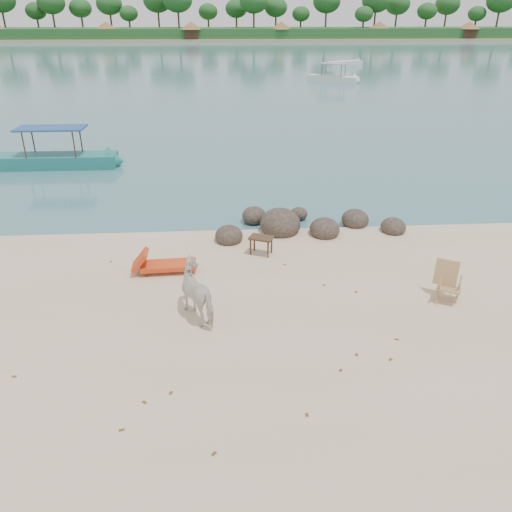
{
  "coord_description": "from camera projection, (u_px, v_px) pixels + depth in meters",
  "views": [
    {
      "loc": [
        -0.02,
        -9.23,
        6.48
      ],
      "look_at": [
        0.71,
        2.0,
        1.0
      ],
      "focal_mm": 35.0,
      "sensor_mm": 36.0,
      "label": 1
    }
  ],
  "objects": [
    {
      "name": "boat_mid",
      "position": [
        334.0,
        66.0,
        52.34
      ],
      "size": [
        5.82,
        4.46,
        2.96
      ],
      "primitive_type": null,
      "rotation": [
        0.0,
        0.0,
        -0.58
      ],
      "color": "silver",
      "rests_on": "water"
    },
    {
      "name": "dead_leaves",
      "position": [
        256.0,
        347.0,
        10.75
      ],
      "size": [
        8.06,
        7.34,
        0.0
      ],
      "color": "brown",
      "rests_on": "ground"
    },
    {
      "name": "deck_chair",
      "position": [
        450.0,
        285.0,
        12.26
      ],
      "size": [
        0.86,
        0.88,
        0.95
      ],
      "primitive_type": null,
      "rotation": [
        0.0,
        0.0,
        -0.52
      ],
      "color": "#9E754F",
      "rests_on": "ground"
    },
    {
      "name": "boulders",
      "position": [
        299.0,
        225.0,
        16.46
      ],
      "size": [
        6.24,
        2.71,
        1.0
      ],
      "rotation": [
        0.0,
        0.0,
        -0.38
      ],
      "color": "#312621",
      "rests_on": "ground"
    },
    {
      "name": "far_shore",
      "position": [
        221.0,
        35.0,
        163.62
      ],
      "size": [
        420.0,
        90.0,
        1.4
      ],
      "primitive_type": "cube",
      "color": "tan",
      "rests_on": "ground"
    },
    {
      "name": "boat_near",
      "position": [
        52.0,
        134.0,
        22.83
      ],
      "size": [
        6.21,
        1.41,
        3.02
      ],
      "primitive_type": null,
      "rotation": [
        0.0,
        0.0,
        -0.0
      ],
      "color": "#1F6E6B",
      "rests_on": "water"
    },
    {
      "name": "lounge_chair",
      "position": [
        168.0,
        263.0,
        13.74
      ],
      "size": [
        1.91,
        0.75,
        0.57
      ],
      "primitive_type": null,
      "rotation": [
        0.0,
        0.0,
        0.05
      ],
      "color": "red",
      "rests_on": "ground"
    },
    {
      "name": "side_table",
      "position": [
        261.0,
        246.0,
        14.76
      ],
      "size": [
        0.79,
        0.67,
        0.54
      ],
      "primitive_type": null,
      "rotation": [
        0.0,
        0.0,
        -0.41
      ],
      "color": "#342314",
      "rests_on": "ground"
    },
    {
      "name": "boat_far",
      "position": [
        345.0,
        62.0,
        69.13
      ],
      "size": [
        6.16,
        4.34,
        0.73
      ],
      "primitive_type": null,
      "rotation": [
        0.0,
        0.0,
        0.52
      ],
      "color": "silver",
      "rests_on": "water"
    },
    {
      "name": "far_scenery",
      "position": [
        220.0,
        27.0,
        132.37
      ],
      "size": [
        420.0,
        18.0,
        9.5
      ],
      "color": "#1E4C1E",
      "rests_on": "ground"
    },
    {
      "name": "cow",
      "position": [
        201.0,
        293.0,
        11.57
      ],
      "size": [
        1.41,
        1.66,
        1.29
      ],
      "primitive_type": "imported",
      "rotation": [
        0.0,
        0.0,
        3.71
      ],
      "color": "beige",
      "rests_on": "ground"
    },
    {
      "name": "water",
      "position": [
        221.0,
        53.0,
        91.85
      ],
      "size": [
        400.0,
        400.0,
        0.0
      ],
      "primitive_type": "plane",
      "color": "#36666C",
      "rests_on": "ground"
    }
  ]
}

